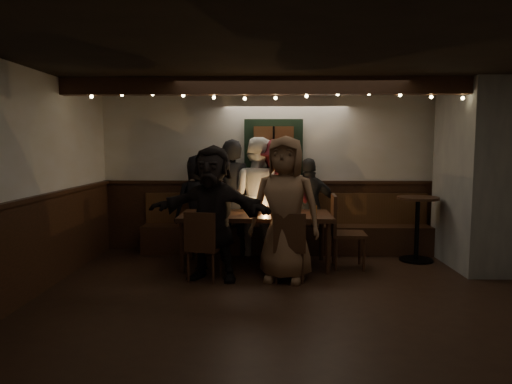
{
  "coord_description": "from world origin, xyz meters",
  "views": [
    {
      "loc": [
        -0.32,
        -5.01,
        1.72
      ],
      "look_at": [
        -0.47,
        1.6,
        1.05
      ],
      "focal_mm": 32.0,
      "sensor_mm": 36.0,
      "label": 1
    }
  ],
  "objects_px": {
    "chair_near_right": "(289,243)",
    "chair_end": "(342,227)",
    "person_d": "(279,198)",
    "person_f": "(212,213)",
    "person_c": "(257,197)",
    "person_b": "(232,198)",
    "high_top": "(417,221)",
    "person_e": "(309,207)",
    "person_g": "(285,209)",
    "person_a": "(199,204)",
    "dining_table": "(256,218)",
    "chair_near_left": "(202,242)"
  },
  "relations": [
    {
      "from": "person_e",
      "to": "person_g",
      "type": "height_order",
      "value": "person_g"
    },
    {
      "from": "person_a",
      "to": "chair_near_right",
      "type": "bearing_deg",
      "value": 110.54
    },
    {
      "from": "person_a",
      "to": "high_top",
      "type": "bearing_deg",
      "value": 151.59
    },
    {
      "from": "chair_end",
      "to": "person_b",
      "type": "height_order",
      "value": "person_b"
    },
    {
      "from": "chair_near_left",
      "to": "person_c",
      "type": "bearing_deg",
      "value": 65.43
    },
    {
      "from": "chair_near_right",
      "to": "person_e",
      "type": "height_order",
      "value": "person_e"
    },
    {
      "from": "chair_near_right",
      "to": "person_e",
      "type": "xyz_separation_m",
      "value": [
        0.39,
        1.46,
        0.27
      ]
    },
    {
      "from": "chair_near_left",
      "to": "person_e",
      "type": "bearing_deg",
      "value": 44.63
    },
    {
      "from": "person_d",
      "to": "person_e",
      "type": "relative_size",
      "value": 1.19
    },
    {
      "from": "person_b",
      "to": "high_top",
      "type": "bearing_deg",
      "value": -179.06
    },
    {
      "from": "person_f",
      "to": "person_d",
      "type": "bearing_deg",
      "value": 68.67
    },
    {
      "from": "dining_table",
      "to": "person_c",
      "type": "relative_size",
      "value": 1.15
    },
    {
      "from": "person_b",
      "to": "person_f",
      "type": "bearing_deg",
      "value": 91.09
    },
    {
      "from": "chair_near_left",
      "to": "person_d",
      "type": "bearing_deg",
      "value": 54.39
    },
    {
      "from": "person_f",
      "to": "person_e",
      "type": "bearing_deg",
      "value": 57.88
    },
    {
      "from": "person_a",
      "to": "person_c",
      "type": "relative_size",
      "value": 0.86
    },
    {
      "from": "person_f",
      "to": "person_g",
      "type": "height_order",
      "value": "person_g"
    },
    {
      "from": "dining_table",
      "to": "person_c",
      "type": "height_order",
      "value": "person_c"
    },
    {
      "from": "person_d",
      "to": "person_f",
      "type": "xyz_separation_m",
      "value": [
        -0.88,
        -1.3,
        -0.04
      ]
    },
    {
      "from": "person_a",
      "to": "person_e",
      "type": "height_order",
      "value": "person_a"
    },
    {
      "from": "chair_near_left",
      "to": "person_a",
      "type": "height_order",
      "value": "person_a"
    },
    {
      "from": "chair_end",
      "to": "person_f",
      "type": "relative_size",
      "value": 0.6
    },
    {
      "from": "dining_table",
      "to": "person_f",
      "type": "height_order",
      "value": "person_f"
    },
    {
      "from": "chair_end",
      "to": "person_f",
      "type": "xyz_separation_m",
      "value": [
        -1.75,
        -0.61,
        0.28
      ]
    },
    {
      "from": "chair_end",
      "to": "person_f",
      "type": "distance_m",
      "value": 1.88
    },
    {
      "from": "person_f",
      "to": "person_a",
      "type": "bearing_deg",
      "value": 117.78
    },
    {
      "from": "chair_end",
      "to": "person_c",
      "type": "bearing_deg",
      "value": 148.24
    },
    {
      "from": "person_c",
      "to": "person_d",
      "type": "xyz_separation_m",
      "value": [
        0.34,
        -0.06,
        -0.02
      ]
    },
    {
      "from": "person_c",
      "to": "person_b",
      "type": "bearing_deg",
      "value": 26.89
    },
    {
      "from": "chair_near_left",
      "to": "person_g",
      "type": "bearing_deg",
      "value": 4.94
    },
    {
      "from": "person_g",
      "to": "person_a",
      "type": "bearing_deg",
      "value": 146.2
    },
    {
      "from": "chair_near_right",
      "to": "person_a",
      "type": "height_order",
      "value": "person_a"
    },
    {
      "from": "chair_near_left",
      "to": "person_e",
      "type": "distance_m",
      "value": 2.11
    },
    {
      "from": "person_f",
      "to": "person_g",
      "type": "distance_m",
      "value": 0.93
    },
    {
      "from": "chair_near_right",
      "to": "chair_end",
      "type": "xyz_separation_m",
      "value": [
        0.77,
        0.7,
        0.08
      ]
    },
    {
      "from": "person_c",
      "to": "person_f",
      "type": "bearing_deg",
      "value": 92.49
    },
    {
      "from": "chair_near_right",
      "to": "person_d",
      "type": "height_order",
      "value": "person_d"
    },
    {
      "from": "chair_near_right",
      "to": "chair_end",
      "type": "height_order",
      "value": "chair_end"
    },
    {
      "from": "person_g",
      "to": "person_f",
      "type": "bearing_deg",
      "value": -167.0
    },
    {
      "from": "person_d",
      "to": "chair_end",
      "type": "bearing_deg",
      "value": 137.07
    },
    {
      "from": "dining_table",
      "to": "person_d",
      "type": "bearing_deg",
      "value": 61.76
    },
    {
      "from": "high_top",
      "to": "person_e",
      "type": "xyz_separation_m",
      "value": [
        -1.57,
        0.36,
        0.15
      ]
    },
    {
      "from": "person_b",
      "to": "person_d",
      "type": "distance_m",
      "value": 0.73
    },
    {
      "from": "dining_table",
      "to": "person_b",
      "type": "distance_m",
      "value": 0.81
    },
    {
      "from": "chair_near_left",
      "to": "high_top",
      "type": "height_order",
      "value": "high_top"
    },
    {
      "from": "person_d",
      "to": "person_a",
      "type": "bearing_deg",
      "value": -9.39
    },
    {
      "from": "person_g",
      "to": "person_d",
      "type": "bearing_deg",
      "value": 105.57
    },
    {
      "from": "chair_near_left",
      "to": "person_d",
      "type": "height_order",
      "value": "person_d"
    },
    {
      "from": "person_e",
      "to": "person_g",
      "type": "relative_size",
      "value": 0.83
    },
    {
      "from": "chair_near_right",
      "to": "person_a",
      "type": "relative_size",
      "value": 0.56
    }
  ]
}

